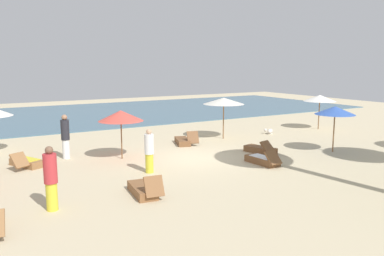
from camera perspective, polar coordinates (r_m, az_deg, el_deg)
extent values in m
plane|color=beige|center=(16.76, 0.17, -4.52)|extent=(60.00, 60.00, 0.00)
cube|color=#476B7F|center=(32.34, -15.32, 1.98)|extent=(48.00, 16.00, 0.06)
cylinder|color=brown|center=(25.39, 18.31, 2.20)|extent=(0.06, 0.06, 2.10)
cone|color=white|center=(25.30, 18.41, 4.23)|extent=(1.99, 1.99, 0.40)
cylinder|color=brown|center=(21.04, 4.68, 1.37)|extent=(0.06, 0.06, 2.20)
cone|color=silver|center=(20.93, 4.72, 4.02)|extent=(2.23, 2.23, 0.35)
cylinder|color=brown|center=(18.96, 20.28, -0.25)|extent=(0.06, 0.06, 2.09)
cone|color=#3359B2|center=(18.84, 20.43, 2.46)|extent=(1.82, 1.82, 0.38)
cylinder|color=brown|center=(16.76, -10.41, -1.08)|extent=(0.05, 0.05, 2.06)
cone|color=#D84C3F|center=(16.62, -10.50, 1.81)|extent=(1.92, 1.92, 0.46)
cube|color=brown|center=(12.32, -7.35, -9.11)|extent=(0.77, 1.56, 0.28)
cube|color=brown|center=(11.65, -5.65, -8.61)|extent=(0.61, 0.42, 0.61)
cube|color=brown|center=(18.05, 10.09, -3.20)|extent=(0.94, 1.60, 0.28)
cube|color=brown|center=(17.38, 11.14, -2.79)|extent=(0.67, 0.63, 0.52)
cube|color=olive|center=(16.84, -23.26, -4.75)|extent=(1.22, 1.61, 0.28)
cube|color=olive|center=(16.14, -24.17, -4.37)|extent=(0.72, 0.68, 0.54)
cube|color=yellow|center=(16.80, -23.29, -4.24)|extent=(0.93, 1.17, 0.03)
cube|color=brown|center=(19.70, -1.43, -1.99)|extent=(1.05, 1.61, 0.28)
cube|color=brown|center=(19.19, 0.12, -1.40)|extent=(0.67, 0.56, 0.59)
cube|color=brown|center=(16.10, 10.35, -4.75)|extent=(0.72, 1.54, 0.28)
cube|color=brown|center=(15.49, 11.91, -4.31)|extent=(0.61, 0.55, 0.52)
cube|color=white|center=(16.06, 10.37, -4.22)|extent=(0.59, 1.09, 0.03)
cylinder|color=white|center=(17.50, -18.16, -3.00)|extent=(0.38, 0.38, 0.83)
cylinder|color=#26262D|center=(17.34, -18.30, -0.26)|extent=(0.44, 0.44, 0.87)
sphere|color=#A37556|center=(17.27, -18.39, 1.51)|extent=(0.24, 0.24, 0.24)
cylinder|color=yellow|center=(11.57, -20.04, -9.52)|extent=(0.35, 0.35, 0.79)
cylinder|color=#BF3338|center=(11.34, -20.28, -5.64)|extent=(0.41, 0.41, 0.83)
sphere|color=brown|center=(11.23, -20.43, -3.10)|extent=(0.22, 0.22, 0.22)
cylinder|color=yellow|center=(14.62, -6.33, -5.21)|extent=(0.40, 0.40, 0.72)
cylinder|color=white|center=(14.45, -6.38, -2.38)|extent=(0.48, 0.48, 0.75)
sphere|color=tan|center=(14.36, -6.41, -0.55)|extent=(0.20, 0.20, 0.20)
cube|color=silver|center=(23.03, 11.48, -0.81)|extent=(0.41, 0.37, 0.04)
ellipsoid|color=silver|center=(23.00, 11.49, -0.45)|extent=(0.66, 0.57, 0.28)
sphere|color=silver|center=(22.95, 10.82, -0.31)|extent=(0.19, 0.19, 0.19)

